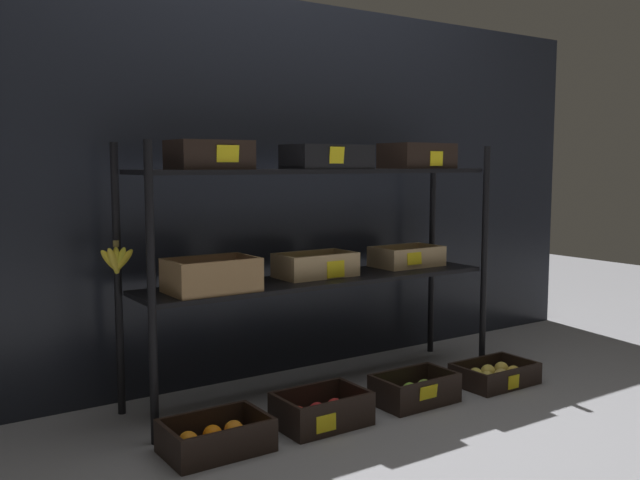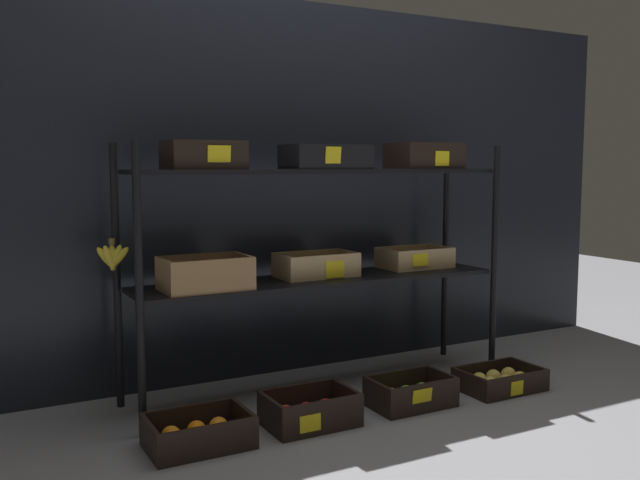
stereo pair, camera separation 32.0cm
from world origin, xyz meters
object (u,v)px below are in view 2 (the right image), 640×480
at_px(crate_ground_apple_gold, 500,381).
at_px(crate_ground_orange, 199,435).
at_px(crate_ground_apple_red, 310,413).
at_px(crate_ground_apple_green, 411,395).
at_px(display_rack, 321,224).

bearing_deg(crate_ground_apple_gold, crate_ground_orange, 178.96).
distance_m(crate_ground_apple_red, crate_ground_apple_gold, 0.99).
xyz_separation_m(crate_ground_orange, crate_ground_apple_green, (0.95, -0.01, 0.00)).
height_order(display_rack, crate_ground_apple_gold, display_rack).
bearing_deg(crate_ground_apple_green, crate_ground_apple_gold, -1.70).
bearing_deg(crate_ground_apple_gold, crate_ground_apple_red, 178.51).
bearing_deg(crate_ground_orange, crate_ground_apple_green, -0.69).
relative_size(crate_ground_apple_red, crate_ground_apple_green, 1.00).
height_order(display_rack, crate_ground_orange, display_rack).
relative_size(display_rack, crate_ground_apple_gold, 4.97).
relative_size(crate_ground_orange, crate_ground_apple_red, 1.06).
bearing_deg(crate_ground_apple_gold, display_rack, 150.53).
xyz_separation_m(crate_ground_orange, crate_ground_apple_red, (0.47, -0.00, 0.00)).
height_order(crate_ground_orange, crate_ground_apple_red, crate_ground_apple_red).
relative_size(display_rack, crate_ground_orange, 4.97).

